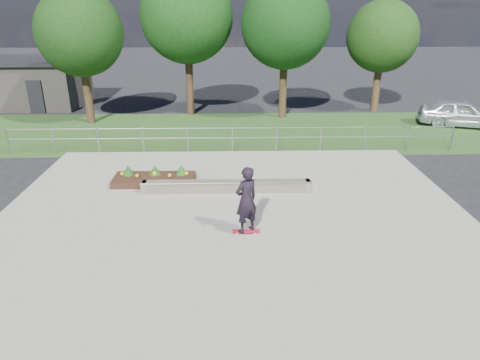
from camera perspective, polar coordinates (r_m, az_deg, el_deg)
name	(u,v)px	position (r m, az deg, el deg)	size (l,w,h in m)	color
ground	(234,234)	(12.62, -0.75, -7.23)	(120.00, 120.00, 0.00)	black
grass_verge	(232,131)	(22.84, -1.07, 6.51)	(30.00, 8.00, 0.02)	#24441B
concrete_slab	(234,233)	(12.61, -0.75, -7.11)	(15.00, 15.00, 0.06)	gray
fence	(232,136)	(19.27, -1.02, 5.86)	(20.06, 0.06, 1.20)	#94969C
building	(20,82)	(32.48, -27.28, 11.55)	(8.40, 5.40, 3.00)	#2B2926
tree_far_left	(80,33)	(25.29, -20.61, 17.87)	(4.55, 4.55, 7.15)	#302013
tree_mid_left	(187,17)	(26.10, -7.11, 20.79)	(5.25, 5.25, 8.25)	#301C13
tree_mid_right	(285,24)	(25.19, 6.07, 19.93)	(4.90, 4.90, 7.70)	#2F2112
tree_far_right	(382,37)	(28.06, 18.46, 17.66)	(4.20, 4.20, 6.60)	#382616
grind_ledge	(226,186)	(15.15, -1.82, -0.86)	(6.00, 0.44, 0.43)	brown
planter_bed	(154,178)	(16.27, -11.34, 0.29)	(3.00, 1.20, 0.61)	black
skateboarder	(246,200)	(12.05, 0.84, -2.70)	(0.86, 0.80, 2.06)	white
parked_car	(461,113)	(26.63, 27.36, 7.93)	(1.74, 4.33, 1.47)	silver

